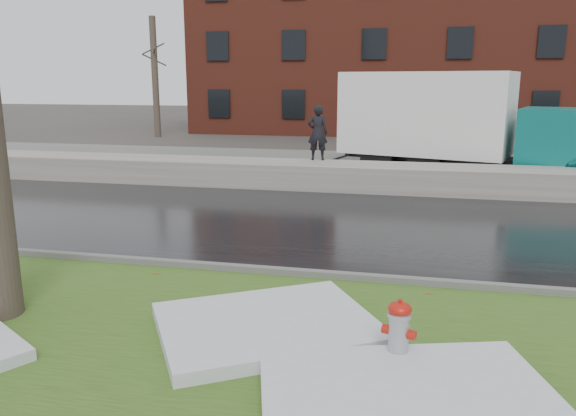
# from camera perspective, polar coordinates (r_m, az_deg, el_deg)

# --- Properties ---
(ground) EXTENTS (120.00, 120.00, 0.00)m
(ground) POSITION_cam_1_polar(r_m,az_deg,el_deg) (8.27, -2.48, -9.23)
(ground) COLOR #47423D
(ground) RESTS_ON ground
(verge) EXTENTS (60.00, 4.50, 0.04)m
(verge) POSITION_cam_1_polar(r_m,az_deg,el_deg) (7.17, -5.11, -12.72)
(verge) COLOR #334F1A
(verge) RESTS_ON ground
(road) EXTENTS (60.00, 7.00, 0.03)m
(road) POSITION_cam_1_polar(r_m,az_deg,el_deg) (12.46, 2.83, -1.54)
(road) COLOR black
(road) RESTS_ON ground
(parking_lot) EXTENTS (60.00, 9.00, 0.03)m
(parking_lot) POSITION_cam_1_polar(r_m,az_deg,el_deg) (20.73, 6.79, 4.18)
(parking_lot) COLOR slate
(parking_lot) RESTS_ON ground
(curb) EXTENTS (60.00, 0.15, 0.14)m
(curb) POSITION_cam_1_polar(r_m,az_deg,el_deg) (9.16, -0.87, -6.53)
(curb) COLOR slate
(curb) RESTS_ON ground
(snowbank) EXTENTS (60.00, 1.60, 0.75)m
(snowbank) POSITION_cam_1_polar(r_m,az_deg,el_deg) (16.46, 5.31, 3.23)
(snowbank) COLOR #A29E94
(snowbank) RESTS_ON ground
(brick_building) EXTENTS (26.00, 12.00, 10.00)m
(brick_building) POSITION_cam_1_polar(r_m,az_deg,el_deg) (37.45, 12.90, 15.43)
(brick_building) COLOR maroon
(brick_building) RESTS_ON ground
(bg_tree_left) EXTENTS (1.40, 1.62, 6.50)m
(bg_tree_left) POSITION_cam_1_polar(r_m,az_deg,el_deg) (32.57, -13.36, 12.90)
(bg_tree_left) COLOR brown
(bg_tree_left) RESTS_ON ground
(bg_tree_center) EXTENTS (1.40, 1.62, 6.50)m
(bg_tree_center) POSITION_cam_1_polar(r_m,az_deg,el_deg) (34.35, -1.05, 13.22)
(bg_tree_center) COLOR brown
(bg_tree_center) RESTS_ON ground
(fire_hydrant) EXTENTS (0.39, 0.36, 0.78)m
(fire_hydrant) POSITION_cam_1_polar(r_m,az_deg,el_deg) (6.35, 11.21, -12.12)
(fire_hydrant) COLOR #A3A7AB
(fire_hydrant) RESTS_ON verge
(box_truck) EXTENTS (10.18, 4.67, 3.38)m
(box_truck) POSITION_cam_1_polar(r_m,az_deg,el_deg) (18.96, 16.98, 8.31)
(box_truck) COLOR black
(box_truck) RESTS_ON ground
(worker) EXTENTS (0.64, 0.46, 1.65)m
(worker) POSITION_cam_1_polar(r_m,az_deg,el_deg) (17.00, 3.03, 7.65)
(worker) COLOR black
(worker) RESTS_ON snowbank
(snow_patch_near) EXTENTS (3.26, 3.06, 0.16)m
(snow_patch_near) POSITION_cam_1_polar(r_m,az_deg,el_deg) (7.17, -2.18, -11.79)
(snow_patch_near) COLOR silver
(snow_patch_near) RESTS_ON verge
(snow_patch_side) EXTENTS (3.19, 2.51, 0.18)m
(snow_patch_side) POSITION_cam_1_polar(r_m,az_deg,el_deg) (5.82, 11.97, -18.21)
(snow_patch_side) COLOR silver
(snow_patch_side) RESTS_ON verge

